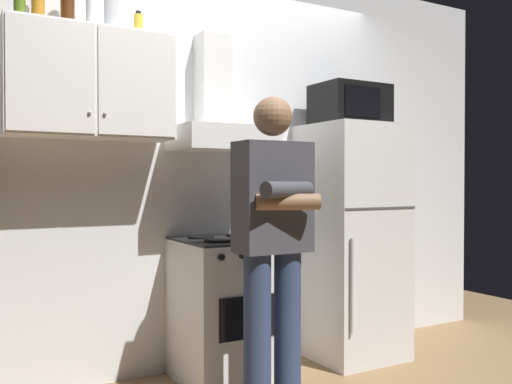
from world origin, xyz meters
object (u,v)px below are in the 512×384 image
object	(u,v)px
upper_cabinet	(89,84)
bottle_rum_dark	(68,1)
bottle_vodka_clear	(92,4)
bottle_olive_oil	(19,1)
bottle_spice_jar	(138,26)
person_standing	(273,242)
refrigerator	(351,241)
cooking_pot	(257,230)
microwave	(350,105)
bottle_canister_steel	(111,15)
range_hood	(220,120)
stove_oven	(229,309)

from	to	relation	value
upper_cabinet	bottle_rum_dark	size ratio (longest dim) A/B	2.91
bottle_vodka_clear	bottle_olive_oil	bearing A→B (deg)	175.42
bottle_spice_jar	bottle_rum_dark	bearing A→B (deg)	179.10
bottle_rum_dark	bottle_olive_oil	bearing A→B (deg)	-176.01
upper_cabinet	person_standing	size ratio (longest dim) A/B	0.55
refrigerator	cooking_pot	distance (m)	0.84
microwave	bottle_canister_steel	bearing A→B (deg)	174.91
person_standing	bottle_spice_jar	bearing A→B (deg)	121.33
refrigerator	microwave	world-z (taller)	microwave
upper_cabinet	microwave	xyz separation A→B (m)	(1.75, -0.11, -0.01)
cooking_pot	bottle_spice_jar	xyz separation A→B (m)	(-0.64, 0.27, 1.20)
upper_cabinet	bottle_canister_steel	distance (m)	0.43
refrigerator	bottle_rum_dark	world-z (taller)	bottle_rum_dark
range_hood	refrigerator	size ratio (longest dim) A/B	0.47
upper_cabinet	person_standing	world-z (taller)	upper_cabinet
stove_oven	bottle_rum_dark	bearing A→B (deg)	170.11
upper_cabinet	refrigerator	size ratio (longest dim) A/B	0.56
upper_cabinet	refrigerator	distance (m)	2.00
stove_oven	bottle_canister_steel	size ratio (longest dim) A/B	3.70
refrigerator	bottle_rum_dark	xyz separation A→B (m)	(-1.86, 0.16, 1.40)
upper_cabinet	bottle_olive_oil	xyz separation A→B (m)	(-0.35, 0.02, 0.41)
refrigerator	bottle_rum_dark	size ratio (longest dim) A/B	5.18
refrigerator	cooking_pot	size ratio (longest dim) A/B	5.33
range_hood	bottle_olive_oil	bearing A→B (deg)	179.29
refrigerator	bottle_rum_dark	bearing A→B (deg)	175.16
microwave	bottle_canister_steel	world-z (taller)	bottle_canister_steel
bottle_vodka_clear	bottle_spice_jar	bearing A→B (deg)	8.36
bottle_spice_jar	bottle_olive_oil	world-z (taller)	bottle_olive_oil
bottle_canister_steel	refrigerator	bearing A→B (deg)	-5.73
bottle_vodka_clear	bottle_canister_steel	size ratio (longest dim) A/B	1.22
bottle_canister_steel	range_hood	bearing A→B (deg)	-3.12
bottle_spice_jar	bottle_canister_steel	distance (m)	0.16
microwave	stove_oven	bearing A→B (deg)	-178.85
upper_cabinet	stove_oven	bearing A→B (deg)	-8.90
microwave	bottle_olive_oil	distance (m)	2.15
person_standing	bottle_rum_dark	world-z (taller)	bottle_rum_dark
upper_cabinet	bottle_olive_oil	world-z (taller)	bottle_olive_oil
upper_cabinet	microwave	world-z (taller)	upper_cabinet
person_standing	bottle_canister_steel	xyz separation A→B (m)	(-0.62, 0.77, 1.26)
stove_oven	range_hood	bearing A→B (deg)	90.00
range_hood	cooking_pot	bearing A→B (deg)	-62.12
cooking_pot	bottle_spice_jar	world-z (taller)	bottle_spice_jar
bottle_olive_oil	microwave	bearing A→B (deg)	-3.32
microwave	bottle_vodka_clear	world-z (taller)	bottle_vodka_clear
microwave	bottle_spice_jar	bearing A→B (deg)	174.80
upper_cabinet	bottle_vodka_clear	size ratio (longest dim) A/B	3.11
range_hood	refrigerator	bearing A→B (deg)	-7.55
stove_oven	bottle_olive_oil	distance (m)	2.08
refrigerator	bottle_vodka_clear	bearing A→B (deg)	176.35
stove_oven	bottle_spice_jar	xyz separation A→B (m)	(-0.51, 0.15, 1.69)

